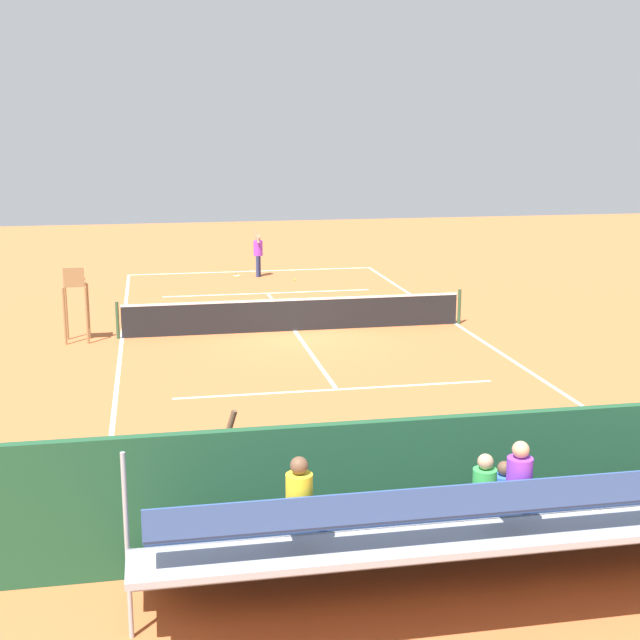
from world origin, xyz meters
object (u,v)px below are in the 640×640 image
object	(u,v)px
tennis_net	(294,314)
tennis_ball_near	(295,280)
bleacher_stand	(487,529)
tennis_player	(258,251)
line_judge	(227,474)
equipment_bag	(549,508)
courtside_bench	(635,475)
umpire_chair	(75,296)
tennis_racket	(237,276)

from	to	relation	value
tennis_net	tennis_ball_near	world-z (taller)	tennis_net
tennis_net	bleacher_stand	world-z (taller)	bleacher_stand
tennis_player	tennis_net	bearing A→B (deg)	89.36
tennis_ball_near	line_judge	world-z (taller)	line_judge
equipment_bag	courtside_bench	bearing A→B (deg)	-175.14
courtside_bench	tennis_player	world-z (taller)	tennis_player
bleacher_stand	line_judge	bearing A→B (deg)	-35.76
umpire_chair	tennis_ball_near	size ratio (longest dim) A/B	32.42
tennis_net	line_judge	world-z (taller)	line_judge
umpire_chair	courtside_bench	xyz separation A→B (m)	(-9.52, 13.06, -0.76)
tennis_racket	line_judge	distance (m)	23.22
tennis_net	tennis_player	distance (m)	9.67
equipment_bag	umpire_chair	bearing A→B (deg)	-58.74
umpire_chair	tennis_player	world-z (taller)	umpire_chair
tennis_racket	umpire_chair	bearing A→B (deg)	61.69
tennis_net	tennis_racket	distance (m)	10.00
bleacher_stand	equipment_bag	distance (m)	2.77
tennis_player	tennis_ball_near	world-z (taller)	tennis_player
courtside_bench	tennis_racket	distance (m)	23.59
tennis_player	line_judge	size ratio (longest dim) A/B	1.00
umpire_chair	tennis_racket	size ratio (longest dim) A/B	3.72
line_judge	tennis_ball_near	bearing A→B (deg)	-101.79
umpire_chair	equipment_bag	size ratio (longest dim) A/B	2.38
tennis_racket	line_judge	world-z (taller)	line_judge
tennis_player	tennis_racket	xyz separation A→B (m)	(0.83, -0.31, -1.00)
equipment_bag	line_judge	xyz separation A→B (m)	(4.93, -0.28, 0.84)
umpire_chair	tennis_racket	distance (m)	11.62
courtside_bench	tennis_racket	world-z (taller)	courtside_bench
tennis_net	umpire_chair	distance (m)	6.26
equipment_bag	tennis_player	size ratio (longest dim) A/B	0.47
umpire_chair	tennis_racket	bearing A→B (deg)	-118.31
umpire_chair	courtside_bench	size ratio (longest dim) A/B	1.19
courtside_bench	tennis_racket	bearing A→B (deg)	-80.13
tennis_racket	tennis_ball_near	xyz separation A→B (m)	(-2.11, 1.48, 0.02)
tennis_net	courtside_bench	distance (m)	13.68
tennis_net	bleacher_stand	distance (m)	15.37
bleacher_stand	umpire_chair	xyz separation A→B (m)	(6.20, -15.16, 0.39)
tennis_ball_near	tennis_net	bearing A→B (deg)	80.71
tennis_net	equipment_bag	bearing A→B (deg)	97.69
bleacher_stand	courtside_bench	bearing A→B (deg)	-147.70
bleacher_stand	equipment_bag	bearing A→B (deg)	-132.55
equipment_bag	tennis_net	bearing A→B (deg)	-82.31
tennis_player	umpire_chair	bearing A→B (deg)	57.38
umpire_chair	courtside_bench	world-z (taller)	umpire_chair
tennis_player	bleacher_stand	bearing A→B (deg)	89.76
courtside_bench	equipment_bag	bearing A→B (deg)	4.86
bleacher_stand	tennis_racket	xyz separation A→B (m)	(0.73, -25.33, -0.91)
equipment_bag	tennis_racket	distance (m)	23.50
tennis_net	tennis_ball_near	xyz separation A→B (m)	(-1.39, -8.48, -0.47)
umpire_chair	tennis_net	bearing A→B (deg)	-178.08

